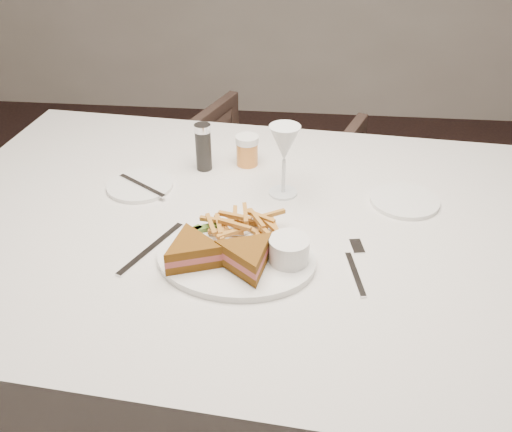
{
  "coord_description": "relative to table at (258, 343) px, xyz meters",
  "views": [
    {
      "loc": [
        -0.09,
        -0.95,
        1.45
      ],
      "look_at": [
        -0.19,
        0.04,
        0.8
      ],
      "focal_mm": 40.0,
      "sensor_mm": 36.0,
      "label": 1
    }
  ],
  "objects": [
    {
      "name": "table_setting",
      "position": [
        -0.02,
        -0.05,
        0.41
      ],
      "size": [
        0.79,
        0.63,
        0.18
      ],
      "color": "white",
      "rests_on": "table"
    },
    {
      "name": "chair_far",
      "position": [
        -0.06,
        0.92,
        -0.06
      ],
      "size": [
        0.77,
        0.75,
        0.64
      ],
      "primitive_type": "imported",
      "rotation": [
        0.0,
        0.0,
        2.81
      ],
      "color": "#44312A",
      "rests_on": "ground"
    },
    {
      "name": "table",
      "position": [
        0.0,
        0.0,
        0.0
      ],
      "size": [
        1.62,
        1.15,
        0.75
      ],
      "primitive_type": "cube",
      "rotation": [
        0.0,
        0.0,
        -0.09
      ],
      "color": "silver",
      "rests_on": "ground"
    }
  ]
}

